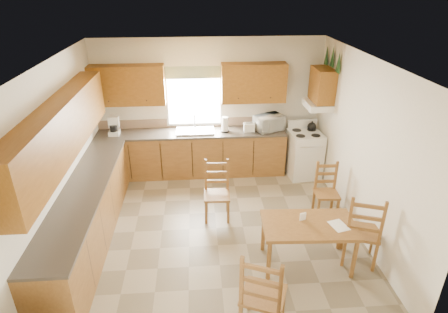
{
  "coord_description": "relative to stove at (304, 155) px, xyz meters",
  "views": [
    {
      "loc": [
        -0.25,
        -5.0,
        3.71
      ],
      "look_at": [
        0.15,
        0.3,
        1.15
      ],
      "focal_mm": 30.0,
      "sensor_mm": 36.0,
      "label": 1
    }
  ],
  "objects": [
    {
      "name": "dining_table",
      "position": [
        -0.66,
        -2.61,
        -0.12
      ],
      "size": [
        1.3,
        0.79,
        0.68
      ],
      "primitive_type": "cube",
      "rotation": [
        0.0,
        0.0,
        -0.05
      ],
      "color": "brown",
      "rests_on": "floor"
    },
    {
      "name": "upper_cab_stove",
      "position": [
        0.2,
        -0.04,
        1.44
      ],
      "size": [
        0.33,
        0.62,
        0.62
      ],
      "primitive_type": "cube",
      "color": "brown",
      "rests_on": "wall_right"
    },
    {
      "name": "counter_back",
      "position": [
        -2.25,
        0.26,
        0.44
      ],
      "size": [
        3.75,
        0.63,
        0.04
      ],
      "primitive_type": "cube",
      "color": "#443B33",
      "rests_on": "lower_cab_back"
    },
    {
      "name": "counter_left",
      "position": [
        -3.83,
        -1.84,
        0.44
      ],
      "size": [
        0.63,
        3.6,
        0.04
      ],
      "primitive_type": "cube",
      "color": "#443B33",
      "rests_on": "lower_cab_left"
    },
    {
      "name": "paper_towel",
      "position": [
        -1.59,
        0.23,
        0.62
      ],
      "size": [
        0.16,
        0.16,
        0.3
      ],
      "primitive_type": "cylinder",
      "rotation": [
        0.0,
        0.0,
        -0.3
      ],
      "color": "white",
      "rests_on": "counter_back"
    },
    {
      "name": "sink_basin",
      "position": [
        -2.18,
        0.26,
        0.48
      ],
      "size": [
        0.75,
        0.45,
        0.04
      ],
      "primitive_type": "cube",
      "color": "silver",
      "rests_on": "counter_back"
    },
    {
      "name": "upper_cab_back_right",
      "position": [
        -1.02,
        0.39,
        1.4
      ],
      "size": [
        1.25,
        0.33,
        0.75
      ],
      "primitive_type": "cube",
      "color": "brown",
      "rests_on": "wall_back"
    },
    {
      "name": "pine_decal_c",
      "position": [
        0.33,
        0.28,
        1.92
      ],
      "size": [
        0.22,
        0.22,
        0.36
      ],
      "primitive_type": "cone",
      "color": "#1C4521",
      "rests_on": "wall_right"
    },
    {
      "name": "chair_far_right",
      "position": [
        0.01,
        -1.42,
        0.01
      ],
      "size": [
        0.41,
        0.39,
        0.92
      ],
      "primitive_type": "cube",
      "rotation": [
        0.0,
        0.0,
        -0.05
      ],
      "color": "brown",
      "rests_on": "floor"
    },
    {
      "name": "toaster",
      "position": [
        -1.11,
        0.2,
        0.55
      ],
      "size": [
        0.22,
        0.14,
        0.17
      ],
      "primitive_type": "cube",
      "rotation": [
        0.0,
        0.0,
        0.03
      ],
      "color": "silver",
      "rests_on": "counter_back"
    },
    {
      "name": "upper_cab_back_left",
      "position": [
        -3.43,
        0.39,
        1.4
      ],
      "size": [
        1.41,
        0.33,
        0.75
      ],
      "primitive_type": "cube",
      "color": "brown",
      "rests_on": "wall_back"
    },
    {
      "name": "lower_cab_left",
      "position": [
        -3.83,
        -1.84,
        -0.02
      ],
      "size": [
        0.6,
        3.6,
        0.88
      ],
      "primitive_type": "cube",
      "color": "brown",
      "rests_on": "floor"
    },
    {
      "name": "wall_left",
      "position": [
        -4.13,
        -1.69,
        0.89
      ],
      "size": [
        4.5,
        4.5,
        0.0
      ],
      "primitive_type": "plane",
      "color": "silver",
      "rests_on": "floor"
    },
    {
      "name": "chair_near_left",
      "position": [
        -1.46,
        -3.63,
        0.11
      ],
      "size": [
        0.61,
        0.6,
        1.13
      ],
      "primitive_type": "cube",
      "rotation": [
        0.0,
        0.0,
        2.75
      ],
      "color": "brown",
      "rests_on": "floor"
    },
    {
      "name": "stove",
      "position": [
        0.0,
        0.0,
        0.0
      ],
      "size": [
        0.67,
        0.69,
        0.91
      ],
      "primitive_type": "cube",
      "rotation": [
        0.0,
        0.0,
        0.1
      ],
      "color": "silver",
      "rests_on": "floor"
    },
    {
      "name": "range_hood",
      "position": [
        0.15,
        -0.04,
        1.06
      ],
      "size": [
        0.44,
        0.62,
        0.12
      ],
      "primitive_type": "cube",
      "color": "silver",
      "rests_on": "wall_right"
    },
    {
      "name": "window_valance",
      "position": [
        -2.18,
        0.5,
        1.59
      ],
      "size": [
        1.19,
        0.01,
        0.24
      ],
      "primitive_type": "cube",
      "color": "#4A6D3D",
      "rests_on": "wall_back"
    },
    {
      "name": "table_card",
      "position": [
        -0.73,
        -2.51,
        0.28
      ],
      "size": [
        0.09,
        0.04,
        0.12
      ],
      "primitive_type": "cube",
      "rotation": [
        0.0,
        0.0,
        0.25
      ],
      "color": "white",
      "rests_on": "dining_table"
    },
    {
      "name": "pine_decal_b",
      "position": [
        0.33,
        -0.04,
        1.96
      ],
      "size": [
        0.22,
        0.22,
        0.36
      ],
      "primitive_type": "cone",
      "color": "#1C4521",
      "rests_on": "wall_right"
    },
    {
      "name": "wall_right",
      "position": [
        0.37,
        -1.69,
        0.89
      ],
      "size": [
        4.5,
        4.5,
        0.0
      ],
      "primitive_type": "plane",
      "color": "silver",
      "rests_on": "floor"
    },
    {
      "name": "chair_far_left",
      "position": [
        -1.85,
        -1.39,
        0.05
      ],
      "size": [
        0.44,
        0.42,
        1.01
      ],
      "primitive_type": "cube",
      "rotation": [
        0.0,
        0.0,
        -0.05
      ],
      "color": "brown",
      "rests_on": "floor"
    },
    {
      "name": "window_frame",
      "position": [
        -2.18,
        0.53,
        1.09
      ],
      "size": [
        1.13,
        0.02,
        1.18
      ],
      "primitive_type": "cube",
      "color": "silver",
      "rests_on": "wall_back"
    },
    {
      "name": "lower_cab_back",
      "position": [
        -2.25,
        0.26,
        -0.02
      ],
      "size": [
        3.75,
        0.6,
        0.88
      ],
      "primitive_type": "cube",
      "color": "brown",
      "rests_on": "floor"
    },
    {
      "name": "backsplash",
      "position": [
        -2.25,
        0.55,
        0.55
      ],
      "size": [
        3.75,
        0.01,
        0.18
      ],
      "primitive_type": "cube",
      "color": "#896E57",
      "rests_on": "counter_back"
    },
    {
      "name": "microwave",
      "position": [
        -0.7,
        0.24,
        0.62
      ],
      "size": [
        0.62,
        0.55,
        0.31
      ],
      "primitive_type": "imported",
      "rotation": [
        0.0,
        0.0,
        0.43
      ],
      "color": "silver",
      "rests_on": "counter_back"
    },
    {
      "name": "pine_decal_a",
      "position": [
        0.33,
        -0.36,
        1.92
      ],
      "size": [
        0.22,
        0.22,
        0.36
      ],
      "primitive_type": "cone",
      "color": "#1C4521",
      "rests_on": "wall_right"
    },
    {
      "name": "window_pane",
      "position": [
        -2.18,
        0.52,
        1.09
      ],
      "size": [
        1.05,
        0.01,
        1.1
      ],
      "primitive_type": "cube",
      "color": "white",
      "rests_on": "wall_back"
    },
    {
      "name": "wall_front",
      "position": [
        -1.88,
        -3.94,
        0.89
      ],
      "size": [
        4.5,
        4.5,
        0.0
      ],
      "primitive_type": "plane",
      "color": "silver",
      "rests_on": "floor"
    },
    {
      "name": "table_paper",
      "position": [
        -0.27,
        -2.68,
        0.22
      ],
      "size": [
        0.26,
        0.31,
        0.0
      ],
      "primitive_type": "cube",
      "rotation": [
        0.0,
        0.0,
        0.26
      ],
      "color": "white",
      "rests_on": "dining_table"
    },
    {
      "name": "floor",
      "position": [
        -1.88,
        -1.69,
        -0.46
      ],
      "size": [
        4.5,
        4.5,
        0.0
      ],
      "primitive_type": "plane",
      "color": "gray",
      "rests_on": "ground"
    },
    {
      "name": "wall_back",
      "position": [
        -1.88,
        0.56,
        0.89
      ],
      "size": [
        4.5,
        4.5,
        0.0
      ],
      "primitive_type": "plane",
      "color": "silver",
      "rests_on": "floor"
    },
    {
      "name": "ceiling",
      "position": [
        -1.88,
        -1.69,
        2.24
      ],
      "size": [
        4.5,
        4.5,
        0.0
      ],
      "primitive_type": "plane",
      "color": "brown",
      "rests_on": "floor"
    },
    {
      "name": "chair_near_right",
      "position": [
        0.11,
        -2.59,
        0.1
      ],
      "size": [
        0.59,
        0.58,
        1.12
      ],
      "primitive_type": "cube",
      "rotation": [
        0.0,
        0.0,
        2.8
      ],
      "color": "brown",
      "rests_on": "floor"
    },
    {
      "name": "upper_cab_left",
      "position": [
        -3.96,
        -1.84,
        1.4
      ],
      "size": [
        0.33,
        3.6,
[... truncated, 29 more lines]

